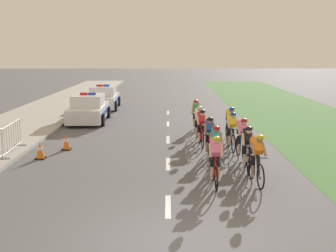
{
  "coord_description": "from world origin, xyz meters",
  "views": [
    {
      "loc": [
        0.0,
        -7.91,
        3.88
      ],
      "look_at": [
        -0.01,
        7.45,
        1.1
      ],
      "focal_mm": 45.45,
      "sensor_mm": 36.0,
      "label": 1
    }
  ],
  "objects_px": {
    "crowd_barrier_rear": "(12,138)",
    "cyclist_tenth": "(230,124)",
    "cyclist_third": "(216,147)",
    "cyclist_ninth": "(199,122)",
    "cyclist_fifth": "(210,136)",
    "police_car_second": "(104,98)",
    "cyclist_seventh": "(201,127)",
    "traffic_cone_near": "(40,150)",
    "cyclist_fourth": "(248,148)",
    "police_car_nearest": "(89,109)",
    "traffic_cone_mid": "(66,142)",
    "cyclist_sixth": "(242,138)",
    "cyclist_second": "(257,158)",
    "cyclist_eighth": "(232,130)",
    "cyclist_lead": "(215,159)",
    "cyclist_eleventh": "(196,114)"
  },
  "relations": [
    {
      "from": "cyclist_third",
      "to": "cyclist_seventh",
      "type": "height_order",
      "value": "same"
    },
    {
      "from": "crowd_barrier_rear",
      "to": "cyclist_tenth",
      "type": "bearing_deg",
      "value": 15.04
    },
    {
      "from": "crowd_barrier_rear",
      "to": "cyclist_lead",
      "type": "bearing_deg",
      "value": -27.1
    },
    {
      "from": "cyclist_third",
      "to": "cyclist_eleventh",
      "type": "distance_m",
      "value": 6.94
    },
    {
      "from": "cyclist_lead",
      "to": "cyclist_tenth",
      "type": "height_order",
      "value": "same"
    },
    {
      "from": "cyclist_seventh",
      "to": "cyclist_eleventh",
      "type": "bearing_deg",
      "value": 90.05
    },
    {
      "from": "traffic_cone_near",
      "to": "cyclist_tenth",
      "type": "bearing_deg",
      "value": 21.35
    },
    {
      "from": "cyclist_ninth",
      "to": "cyclist_tenth",
      "type": "height_order",
      "value": "same"
    },
    {
      "from": "cyclist_sixth",
      "to": "cyclist_fifth",
      "type": "bearing_deg",
      "value": 166.36
    },
    {
      "from": "cyclist_seventh",
      "to": "traffic_cone_near",
      "type": "bearing_deg",
      "value": -160.78
    },
    {
      "from": "cyclist_sixth",
      "to": "traffic_cone_near",
      "type": "relative_size",
      "value": 2.69
    },
    {
      "from": "cyclist_third",
      "to": "cyclist_seventh",
      "type": "bearing_deg",
      "value": 93.01
    },
    {
      "from": "police_car_nearest",
      "to": "traffic_cone_mid",
      "type": "distance_m",
      "value": 6.59
    },
    {
      "from": "cyclist_second",
      "to": "cyclist_eighth",
      "type": "bearing_deg",
      "value": 91.27
    },
    {
      "from": "cyclist_fifth",
      "to": "cyclist_ninth",
      "type": "bearing_deg",
      "value": 93.56
    },
    {
      "from": "cyclist_lead",
      "to": "cyclist_sixth",
      "type": "height_order",
      "value": "same"
    },
    {
      "from": "cyclist_seventh",
      "to": "police_car_nearest",
      "type": "relative_size",
      "value": 0.39
    },
    {
      "from": "cyclist_third",
      "to": "cyclist_ninth",
      "type": "bearing_deg",
      "value": 92.66
    },
    {
      "from": "cyclist_fourth",
      "to": "cyclist_seventh",
      "type": "distance_m",
      "value": 3.87
    },
    {
      "from": "cyclist_tenth",
      "to": "traffic_cone_near",
      "type": "distance_m",
      "value": 7.76
    },
    {
      "from": "cyclist_third",
      "to": "cyclist_fourth",
      "type": "xyz_separation_m",
      "value": [
        1.0,
        -0.11,
        0.0
      ]
    },
    {
      "from": "police_car_second",
      "to": "crowd_barrier_rear",
      "type": "bearing_deg",
      "value": -96.69
    },
    {
      "from": "cyclist_eighth",
      "to": "cyclist_third",
      "type": "bearing_deg",
      "value": -107.86
    },
    {
      "from": "cyclist_ninth",
      "to": "police_car_second",
      "type": "height_order",
      "value": "police_car_second"
    },
    {
      "from": "cyclist_ninth",
      "to": "police_car_nearest",
      "type": "bearing_deg",
      "value": 139.54
    },
    {
      "from": "cyclist_eleventh",
      "to": "traffic_cone_mid",
      "type": "relative_size",
      "value": 2.69
    },
    {
      "from": "cyclist_fifth",
      "to": "cyclist_sixth",
      "type": "distance_m",
      "value": 1.16
    },
    {
      "from": "cyclist_ninth",
      "to": "traffic_cone_mid",
      "type": "relative_size",
      "value": 2.69
    },
    {
      "from": "cyclist_fourth",
      "to": "police_car_second",
      "type": "relative_size",
      "value": 0.39
    },
    {
      "from": "police_car_nearest",
      "to": "traffic_cone_near",
      "type": "xyz_separation_m",
      "value": [
        -0.3,
        -7.97,
        -0.37
      ]
    },
    {
      "from": "crowd_barrier_rear",
      "to": "cyclist_fourth",
      "type": "bearing_deg",
      "value": -14.57
    },
    {
      "from": "crowd_barrier_rear",
      "to": "cyclist_eleventh",
      "type": "bearing_deg",
      "value": 34.35
    },
    {
      "from": "cyclist_fifth",
      "to": "cyclist_eleventh",
      "type": "bearing_deg",
      "value": 91.73
    },
    {
      "from": "cyclist_eighth",
      "to": "police_car_second",
      "type": "height_order",
      "value": "police_car_second"
    },
    {
      "from": "cyclist_fifth",
      "to": "cyclist_lead",
      "type": "bearing_deg",
      "value": -92.67
    },
    {
      "from": "cyclist_tenth",
      "to": "cyclist_fourth",
      "type": "bearing_deg",
      "value": -91.07
    },
    {
      "from": "cyclist_second",
      "to": "cyclist_eighth",
      "type": "distance_m",
      "value": 4.3
    },
    {
      "from": "cyclist_fourth",
      "to": "cyclist_seventh",
      "type": "xyz_separation_m",
      "value": [
        -1.19,
        3.68,
        0.0
      ]
    },
    {
      "from": "cyclist_fifth",
      "to": "police_car_second",
      "type": "distance_m",
      "value": 14.3
    },
    {
      "from": "police_car_second",
      "to": "cyclist_third",
      "type": "bearing_deg",
      "value": -68.47
    },
    {
      "from": "cyclist_second",
      "to": "cyclist_sixth",
      "type": "bearing_deg",
      "value": 88.66
    },
    {
      "from": "cyclist_fourth",
      "to": "cyclist_lead",
      "type": "bearing_deg",
      "value": -128.72
    },
    {
      "from": "cyclist_eighth",
      "to": "crowd_barrier_rear",
      "type": "distance_m",
      "value": 8.3
    },
    {
      "from": "cyclist_tenth",
      "to": "cyclist_eighth",
      "type": "bearing_deg",
      "value": -96.29
    },
    {
      "from": "traffic_cone_mid",
      "to": "cyclist_fifth",
      "type": "bearing_deg",
      "value": -12.05
    },
    {
      "from": "cyclist_fourth",
      "to": "cyclist_sixth",
      "type": "distance_m",
      "value": 1.56
    },
    {
      "from": "cyclist_lead",
      "to": "crowd_barrier_rear",
      "type": "relative_size",
      "value": 0.74
    },
    {
      "from": "cyclist_third",
      "to": "crowd_barrier_rear",
      "type": "bearing_deg",
      "value": 164.32
    },
    {
      "from": "police_car_nearest",
      "to": "crowd_barrier_rear",
      "type": "height_order",
      "value": "police_car_nearest"
    },
    {
      "from": "cyclist_tenth",
      "to": "crowd_barrier_rear",
      "type": "height_order",
      "value": "cyclist_tenth"
    }
  ]
}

